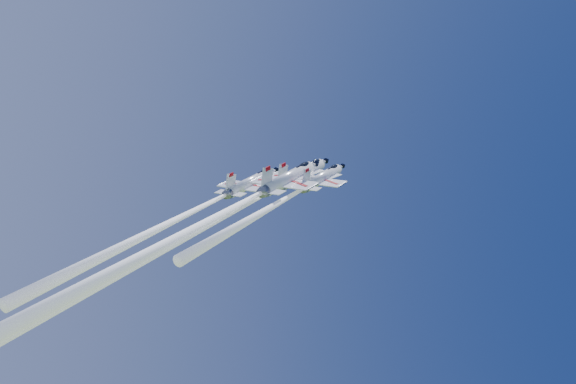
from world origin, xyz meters
TOP-DOWN VIEW (x-y plane):
  - jet_lead at (-15.01, -1.57)m, footprint 50.42×25.78m
  - jet_left at (-16.81, 3.97)m, footprint 39.44×20.12m
  - jet_right at (-6.28, -6.80)m, footprint 30.44×15.50m
  - jet_slot at (-21.09, -9.26)m, footprint 45.29×23.13m

SIDE VIEW (x-z plane):
  - jet_slot at x=-21.09m, z-range 49.70..93.86m
  - jet_lead at x=-15.01m, z-range 47.97..99.01m
  - jet_left at x=-16.81m, z-range 56.38..93.35m
  - jet_right at x=-6.28m, z-range 63.30..90.35m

